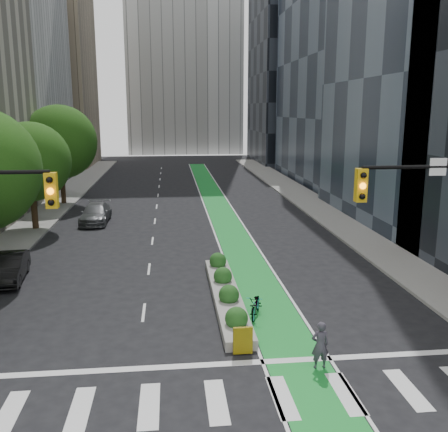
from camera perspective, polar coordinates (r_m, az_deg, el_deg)
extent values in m
plane|color=black|center=(16.79, -1.19, -18.61)|extent=(160.00, 160.00, 0.00)
cube|color=gray|center=(41.66, -20.76, -0.46)|extent=(3.60, 90.00, 0.15)
cube|color=gray|center=(42.35, 11.85, 0.27)|extent=(3.60, 90.00, 0.15)
cube|color=#198D30|center=(45.40, -0.75, 1.23)|extent=(2.20, 70.00, 0.01)
cube|color=tan|center=(82.67, -19.98, 14.48)|extent=(14.00, 16.00, 26.00)
cube|color=black|center=(85.25, 8.54, 15.63)|extent=(14.00, 18.00, 28.00)
cylinder|color=black|center=(38.20, -20.94, 1.76)|extent=(0.44, 0.44, 4.48)
sphere|color=#17450E|center=(37.85, -21.25, 5.81)|extent=(5.60, 5.60, 5.60)
cylinder|color=black|center=(47.78, -18.01, 4.30)|extent=(0.44, 0.44, 5.15)
sphere|color=#17450E|center=(47.49, -18.25, 8.04)|extent=(6.60, 6.60, 6.60)
cube|color=gold|center=(15.46, -19.12, 2.78)|extent=(0.34, 0.28, 1.05)
sphere|color=orange|center=(15.31, -19.25, 2.68)|extent=(0.20, 0.20, 0.20)
cylinder|color=black|center=(17.32, 24.01, 5.18)|extent=(5.50, 0.12, 0.12)
cube|color=gold|center=(16.19, 15.38, 3.41)|extent=(0.34, 0.28, 1.05)
sphere|color=orange|center=(16.05, 15.59, 3.32)|extent=(0.20, 0.20, 0.20)
cube|color=white|center=(17.16, 23.27, 5.19)|extent=(0.55, 0.04, 0.55)
cube|color=gray|center=(23.10, 0.26, -9.16)|extent=(1.20, 10.00, 0.40)
cube|color=yellow|center=(18.23, 2.16, -14.03)|extent=(0.70, 0.12, 1.00)
sphere|color=#194C19|center=(19.71, 1.44, -11.60)|extent=(0.90, 0.90, 0.90)
sphere|color=#194C19|center=(22.01, 0.56, -9.00)|extent=(0.90, 0.90, 0.90)
sphere|color=#194C19|center=(24.34, -0.14, -6.90)|extent=(0.90, 0.90, 0.90)
sphere|color=#194C19|center=(26.71, -0.71, -5.16)|extent=(0.90, 0.90, 0.90)
imported|color=gray|center=(21.41, 3.67, -10.09)|extent=(1.21, 2.00, 0.99)
imported|color=#38353F|center=(17.55, 10.92, -14.29)|extent=(0.63, 0.42, 1.68)
imported|color=black|center=(27.70, -23.39, -5.44)|extent=(1.94, 4.39, 1.40)
imported|color=#535558|center=(39.61, -14.46, 0.28)|extent=(2.07, 5.00, 1.45)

